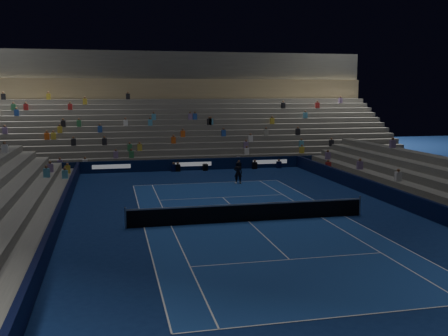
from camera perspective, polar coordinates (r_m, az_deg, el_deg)
ground at (r=27.42m, az=2.73°, el=-5.95°), size 90.00×90.00×0.00m
court_surface at (r=27.42m, az=2.73°, el=-5.94°), size 10.97×23.77×0.01m
sponsor_barrier_far at (r=45.11m, az=-3.44°, el=0.40°), size 44.00×0.25×1.00m
sponsor_barrier_east at (r=31.23m, az=20.22°, el=-3.74°), size 0.25×37.00×1.00m
sponsor_barrier_west at (r=26.52m, az=-18.04°, el=-5.75°), size 0.25×37.00×1.00m
grandstand_main at (r=54.08m, az=-5.05°, el=4.78°), size 44.00×15.20×11.20m
tennis_net at (r=27.30m, az=2.74°, el=-4.92°), size 12.90×0.10×1.10m
tennis_player at (r=38.37m, az=1.57°, el=-0.53°), size 0.69×0.56×1.65m
broadcast_camera at (r=44.88m, az=-2.09°, el=0.10°), size 0.46×0.89×0.57m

